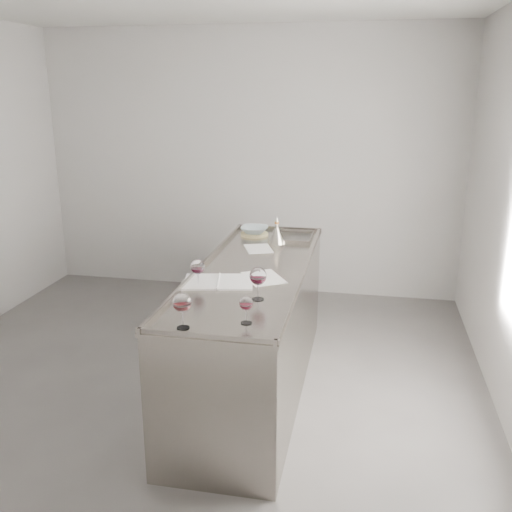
% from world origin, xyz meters
% --- Properties ---
extents(room_shell, '(4.54, 5.04, 2.84)m').
position_xyz_m(room_shell, '(0.00, 0.00, 1.40)').
color(room_shell, '#494745').
rests_on(room_shell, ground).
extents(counter, '(0.77, 2.42, 0.97)m').
position_xyz_m(counter, '(0.50, 0.30, 0.47)').
color(counter, gray).
rests_on(counter, ground).
extents(wine_glass_left, '(0.09, 0.09, 0.18)m').
position_xyz_m(wine_glass_left, '(0.23, -0.12, 1.07)').
color(wine_glass_left, white).
rests_on(wine_glass_left, counter).
extents(wine_glass_middle, '(0.10, 0.10, 0.20)m').
position_xyz_m(wine_glass_middle, '(0.34, -0.78, 1.08)').
color(wine_glass_middle, white).
rests_on(wine_glass_middle, counter).
extents(wine_glass_right, '(0.11, 0.11, 0.21)m').
position_xyz_m(wine_glass_right, '(0.65, -0.28, 1.09)').
color(wine_glass_right, white).
rests_on(wine_glass_right, counter).
extents(wine_glass_small, '(0.08, 0.08, 0.16)m').
position_xyz_m(wine_glass_small, '(0.66, -0.65, 1.05)').
color(wine_glass_small, white).
rests_on(wine_glass_small, counter).
extents(notebook, '(0.51, 0.40, 0.02)m').
position_xyz_m(notebook, '(0.34, -0.03, 0.95)').
color(notebook, white).
rests_on(notebook, counter).
extents(loose_paper_top, '(0.36, 0.40, 0.00)m').
position_xyz_m(loose_paper_top, '(0.61, 0.13, 0.94)').
color(loose_paper_top, silver).
rests_on(loose_paper_top, counter).
extents(loose_paper_under, '(0.29, 0.34, 0.00)m').
position_xyz_m(loose_paper_under, '(0.44, 0.82, 0.94)').
color(loose_paper_under, white).
rests_on(loose_paper_under, counter).
extents(trivet, '(0.25, 0.25, 0.02)m').
position_xyz_m(trivet, '(0.32, 1.25, 0.95)').
color(trivet, '#C9BB82').
rests_on(trivet, counter).
extents(ceramic_bowl, '(0.24, 0.24, 0.06)m').
position_xyz_m(ceramic_bowl, '(0.32, 1.25, 0.99)').
color(ceramic_bowl, '#99ABB2').
rests_on(ceramic_bowl, trivet).
extents(wine_funnel, '(0.15, 0.15, 0.23)m').
position_xyz_m(wine_funnel, '(0.55, 1.04, 1.01)').
color(wine_funnel, '#9C978B').
rests_on(wine_funnel, counter).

